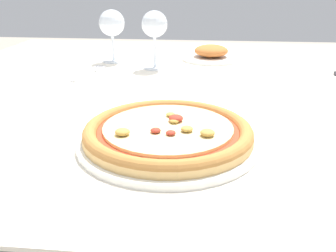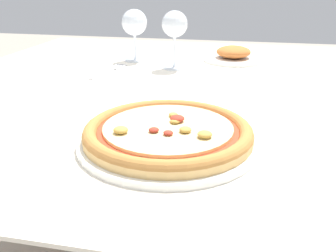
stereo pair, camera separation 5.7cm
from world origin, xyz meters
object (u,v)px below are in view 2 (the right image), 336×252
Objects in this scene: dining_table at (209,113)px; wine_glass_far_right at (175,27)px; fork at (108,71)px; pizza_plate at (168,134)px; side_plate at (233,55)px; wine_glass_far_left at (134,24)px.

dining_table is 0.27m from wine_glass_far_right.
fork is (-0.28, 0.08, 0.07)m from dining_table.
pizza_plate is 0.49m from fork.
wine_glass_far_right is 0.88× the size of side_plate.
pizza_plate is 1.80× the size of wine_glass_far_right.
wine_glass_far_left reaches higher than side_plate.
dining_table is 8.98× the size of wine_glass_far_left.
wine_glass_far_right is (-0.12, 0.16, 0.18)m from dining_table.
wine_glass_far_left is at bearing 137.34° from dining_table.
wine_glass_far_left reaches higher than fork.
wine_glass_far_left is at bearing -169.45° from side_plate.
wine_glass_far_right is at bearing 99.86° from pizza_plate.
dining_table is at bearing -15.74° from fork.
dining_table is 4.84× the size of pizza_plate.
wine_glass_far_right is at bearing 25.08° from fork.
side_plate is at bearing 81.97° from dining_table.
fork is at bearing -101.67° from wine_glass_far_left.
side_plate is at bearing 32.55° from fork.
dining_table is 8.01× the size of fork.
pizza_plate is 1.59× the size of side_plate.
fork is at bearing -154.92° from wine_glass_far_right.
wine_glass_far_left is 0.15m from wine_glass_far_right.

